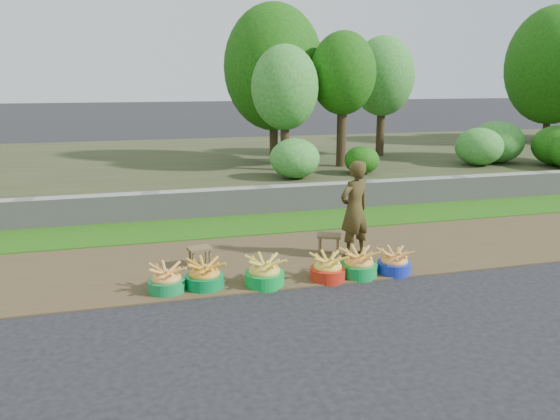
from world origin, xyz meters
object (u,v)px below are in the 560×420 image
object	(u,v)px
basin_b	(205,276)
basin_c	(264,273)
basin_d	(328,269)
basin_a	(166,280)
stool_right	(329,238)
vendor_woman	(354,210)
basin_e	(359,264)
stool_left	(200,251)
basin_f	(394,263)

from	to	relation	value
basin_b	basin_c	world-z (taller)	basin_c
basin_b	basin_d	distance (m)	1.66
basin_a	basin_d	size ratio (longest dim) A/B	0.99
stool_right	vendor_woman	size ratio (longest dim) A/B	0.30
vendor_woman	basin_a	bearing A→B (deg)	-8.01
stool_right	basin_d	bearing A→B (deg)	-110.95
basin_e	stool_left	xyz separation A→B (m)	(-2.08, 0.94, 0.07)
stool_right	vendor_woman	world-z (taller)	vendor_woman
basin_e	basin_c	bearing A→B (deg)	-179.94
basin_b	basin_f	xyz separation A→B (m)	(2.64, -0.14, -0.01)
basin_c	basin_d	size ratio (longest dim) A/B	1.08
basin_c	stool_left	distance (m)	1.19
basin_e	vendor_woman	distance (m)	0.99
basin_b	basin_c	xyz separation A→B (m)	(0.77, -0.12, 0.01)
basin_c	basin_f	distance (m)	1.87
basin_c	basin_e	size ratio (longest dim) A/B	1.02
basin_b	vendor_woman	distance (m)	2.51
basin_f	stool_left	xyz separation A→B (m)	(-2.60, 0.96, 0.09)
basin_f	vendor_woman	distance (m)	1.03
basin_d	vendor_woman	xyz separation A→B (m)	(0.70, 0.79, 0.60)
basin_d	stool_left	xyz separation A→B (m)	(-1.61, 0.96, 0.08)
basin_e	basin_a	bearing A→B (deg)	177.70
basin_e	vendor_woman	xyz separation A→B (m)	(0.23, 0.76, 0.59)
basin_a	basin_f	distance (m)	3.14
vendor_woman	basin_b	bearing A→B (deg)	-5.73
basin_f	stool_left	distance (m)	2.78
basin_b	stool_left	world-z (taller)	basin_b
basin_a	stool_right	size ratio (longest dim) A/B	1.10
basin_a	stool_right	bearing A→B (deg)	19.22
basin_b	basin_e	distance (m)	2.12
basin_d	stool_left	world-z (taller)	basin_d
basin_b	stool_right	size ratio (longest dim) A/B	1.15
stool_left	basin_a	bearing A→B (deg)	-122.44
basin_e	vendor_woman	size ratio (longest dim) A/B	0.35
basin_d	vendor_woman	distance (m)	1.21
basin_d	stool_right	size ratio (longest dim) A/B	1.10
basin_b	stool_left	bearing A→B (deg)	87.43
basin_c	basin_f	bearing A→B (deg)	-0.66
basin_a	basin_d	distance (m)	2.15
basin_c	stool_right	world-z (taller)	basin_c
stool_right	vendor_woman	distance (m)	0.62
basin_a	basin_f	bearing A→B (deg)	-2.33
basin_d	basin_f	size ratio (longest dim) A/B	1.03
basin_c	vendor_woman	world-z (taller)	vendor_woman
basin_c	basin_f	world-z (taller)	basin_c
stool_right	basin_b	bearing A→B (deg)	-156.94
basin_b	basin_f	world-z (taller)	basin_b
basin_c	basin_d	xyz separation A→B (m)	(0.88, -0.02, -0.01)
basin_a	basin_d	xyz separation A→B (m)	(2.14, -0.13, 0.00)
basin_b	basin_f	bearing A→B (deg)	-3.08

